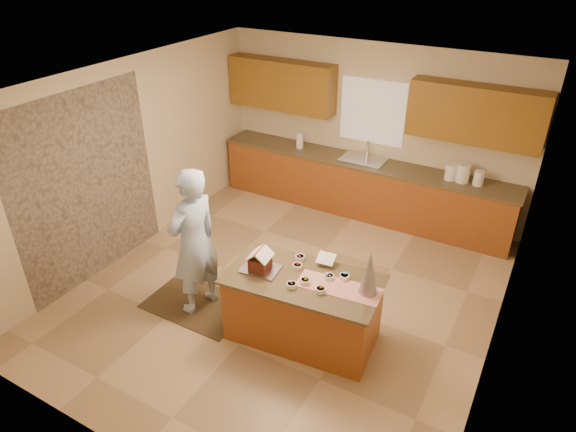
% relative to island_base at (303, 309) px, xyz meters
% --- Properties ---
extents(floor, '(5.50, 5.50, 0.00)m').
position_rel_island_base_xyz_m(floor, '(-0.57, 0.65, -0.40)').
color(floor, tan).
rests_on(floor, ground).
extents(ceiling, '(5.50, 5.50, 0.00)m').
position_rel_island_base_xyz_m(ceiling, '(-0.57, 0.65, 2.30)').
color(ceiling, silver).
rests_on(ceiling, floor).
extents(wall_back, '(5.50, 5.50, 0.00)m').
position_rel_island_base_xyz_m(wall_back, '(-0.57, 3.40, 0.95)').
color(wall_back, beige).
rests_on(wall_back, floor).
extents(wall_front, '(5.50, 5.50, 0.00)m').
position_rel_island_base_xyz_m(wall_front, '(-0.57, -2.10, 0.95)').
color(wall_front, beige).
rests_on(wall_front, floor).
extents(wall_left, '(5.50, 5.50, 0.00)m').
position_rel_island_base_xyz_m(wall_left, '(-3.07, 0.65, 0.95)').
color(wall_left, beige).
rests_on(wall_left, floor).
extents(wall_right, '(5.50, 5.50, 0.00)m').
position_rel_island_base_xyz_m(wall_right, '(1.93, 0.65, 0.95)').
color(wall_right, beige).
rests_on(wall_right, floor).
extents(stone_accent, '(0.00, 2.50, 2.50)m').
position_rel_island_base_xyz_m(stone_accent, '(-3.05, -0.15, 0.85)').
color(stone_accent, gray).
rests_on(stone_accent, wall_left).
extents(window_curtain, '(1.05, 0.03, 1.00)m').
position_rel_island_base_xyz_m(window_curtain, '(-0.57, 3.37, 1.25)').
color(window_curtain, white).
rests_on(window_curtain, wall_back).
extents(back_counter_base, '(4.80, 0.60, 0.88)m').
position_rel_island_base_xyz_m(back_counter_base, '(-0.57, 3.10, 0.04)').
color(back_counter_base, '#9A4A1F').
rests_on(back_counter_base, floor).
extents(back_counter_top, '(4.85, 0.63, 0.04)m').
position_rel_island_base_xyz_m(back_counter_top, '(-0.57, 3.10, 0.50)').
color(back_counter_top, brown).
rests_on(back_counter_top, back_counter_base).
extents(upper_cabinet_left, '(1.85, 0.35, 0.80)m').
position_rel_island_base_xyz_m(upper_cabinet_left, '(-2.12, 3.22, 1.50)').
color(upper_cabinet_left, brown).
rests_on(upper_cabinet_left, wall_back).
extents(upper_cabinet_right, '(1.85, 0.35, 0.80)m').
position_rel_island_base_xyz_m(upper_cabinet_right, '(0.98, 3.22, 1.50)').
color(upper_cabinet_right, brown).
rests_on(upper_cabinet_right, wall_back).
extents(sink, '(0.70, 0.45, 0.12)m').
position_rel_island_base_xyz_m(sink, '(-0.57, 3.10, 0.49)').
color(sink, silver).
rests_on(sink, back_counter_top).
extents(faucet, '(0.03, 0.03, 0.28)m').
position_rel_island_base_xyz_m(faucet, '(-0.57, 3.28, 0.66)').
color(faucet, silver).
rests_on(faucet, back_counter_top).
extents(island_base, '(1.70, 0.97, 0.79)m').
position_rel_island_base_xyz_m(island_base, '(0.00, 0.00, 0.00)').
color(island_base, '#9A4A1F').
rests_on(island_base, floor).
extents(island_top, '(1.77, 1.05, 0.04)m').
position_rel_island_base_xyz_m(island_top, '(0.00, 0.00, 0.42)').
color(island_top, brown).
rests_on(island_top, island_base).
extents(table_runner, '(0.93, 0.41, 0.01)m').
position_rel_island_base_xyz_m(table_runner, '(0.40, 0.04, 0.44)').
color(table_runner, '#B0120C').
rests_on(table_runner, island_top).
extents(baking_tray, '(0.44, 0.35, 0.02)m').
position_rel_island_base_xyz_m(baking_tray, '(-0.49, -0.09, 0.44)').
color(baking_tray, silver).
rests_on(baking_tray, island_top).
extents(cookbook, '(0.21, 0.17, 0.09)m').
position_rel_island_base_xyz_m(cookbook, '(0.10, 0.35, 0.51)').
color(cookbook, white).
rests_on(cookbook, island_top).
extents(tinsel_tree, '(0.22, 0.22, 0.50)m').
position_rel_island_base_xyz_m(tinsel_tree, '(0.70, 0.11, 0.68)').
color(tinsel_tree, silver).
rests_on(tinsel_tree, island_top).
extents(rug, '(1.27, 0.83, 0.01)m').
position_rel_island_base_xyz_m(rug, '(-1.42, -0.15, -0.39)').
color(rug, black).
rests_on(rug, floor).
extents(boy, '(0.57, 0.75, 1.87)m').
position_rel_island_base_xyz_m(boy, '(-1.37, -0.15, 0.55)').
color(boy, '#A3C1E8').
rests_on(boy, rug).
extents(canister_a, '(0.17, 0.17, 0.23)m').
position_rel_island_base_xyz_m(canister_a, '(0.80, 3.10, 0.64)').
color(canister_a, white).
rests_on(canister_a, back_counter_top).
extents(canister_b, '(0.19, 0.19, 0.28)m').
position_rel_island_base_xyz_m(canister_b, '(0.97, 3.10, 0.66)').
color(canister_b, white).
rests_on(canister_b, back_counter_top).
extents(canister_c, '(0.15, 0.15, 0.21)m').
position_rel_island_base_xyz_m(canister_c, '(1.20, 3.10, 0.63)').
color(canister_c, white).
rests_on(canister_c, back_counter_top).
extents(paper_towel, '(0.12, 0.12, 0.26)m').
position_rel_island_base_xyz_m(paper_towel, '(-1.70, 3.10, 0.65)').
color(paper_towel, white).
rests_on(paper_towel, back_counter_top).
extents(gingerbread_house, '(0.27, 0.28, 0.25)m').
position_rel_island_base_xyz_m(gingerbread_house, '(-0.49, -0.09, 0.55)').
color(gingerbread_house, '#572516').
rests_on(gingerbread_house, baking_tray).
extents(candy_bowls, '(0.70, 0.60, 0.05)m').
position_rel_island_base_xyz_m(candy_bowls, '(0.08, 0.06, 0.46)').
color(candy_bowls, orange).
rests_on(candy_bowls, island_top).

